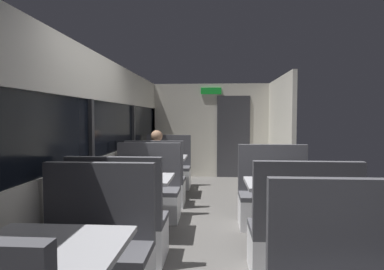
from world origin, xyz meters
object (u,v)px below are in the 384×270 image
(dining_table_mid_window, at_px, (135,185))
(bench_mid_window_facing_entry, at_px, (147,196))
(dining_table_rear_aisle, at_px, (286,191))
(bench_rear_aisle_facing_end, at_px, (302,241))
(bench_far_window_facing_end, at_px, (156,186))
(seated_passenger, at_px, (157,173))
(bench_near_window_facing_entry, at_px, (93,260))
(dining_table_near_window, at_px, (48,260))
(dining_table_far_window, at_px, (162,162))
(coffee_cup_primary, at_px, (135,171))
(bench_far_window_facing_entry, at_px, (168,172))
(bench_mid_window_facing_end, at_px, (119,229))
(bench_rear_aisle_facing_entry, at_px, (274,202))

(dining_table_mid_window, bearing_deg, bench_mid_window_facing_entry, 90.00)
(dining_table_rear_aisle, relative_size, bench_rear_aisle_facing_end, 0.82)
(bench_far_window_facing_end, distance_m, seated_passenger, 0.22)
(bench_near_window_facing_entry, bearing_deg, dining_table_mid_window, 90.00)
(dining_table_near_window, bearing_deg, dining_table_rear_aisle, 47.12)
(bench_mid_window_facing_entry, relative_size, dining_table_far_window, 1.22)
(dining_table_mid_window, xyz_separation_m, coffee_cup_primary, (-0.05, 0.17, 0.15))
(bench_mid_window_facing_entry, relative_size, coffee_cup_primary, 12.22)
(dining_table_mid_window, relative_size, bench_far_window_facing_entry, 0.82)
(dining_table_rear_aisle, distance_m, coffee_cup_primary, 1.88)
(bench_mid_window_facing_end, relative_size, bench_mid_window_facing_entry, 1.00)
(dining_table_far_window, height_order, bench_rear_aisle_facing_end, bench_rear_aisle_facing_end)
(bench_mid_window_facing_entry, relative_size, dining_table_rear_aisle, 1.22)
(bench_mid_window_facing_end, height_order, bench_far_window_facing_entry, same)
(dining_table_near_window, height_order, dining_table_far_window, same)
(dining_table_mid_window, relative_size, dining_table_far_window, 1.00)
(dining_table_far_window, distance_m, bench_far_window_facing_end, 0.77)
(dining_table_near_window, xyz_separation_m, bench_far_window_facing_entry, (0.00, 4.96, -0.31))
(dining_table_mid_window, bearing_deg, seated_passenger, 90.00)
(dining_table_near_window, height_order, bench_far_window_facing_end, bench_far_window_facing_end)
(dining_table_near_window, height_order, bench_rear_aisle_facing_entry, bench_rear_aisle_facing_entry)
(dining_table_far_window, relative_size, bench_rear_aisle_facing_entry, 0.82)
(bench_mid_window_facing_entry, relative_size, bench_far_window_facing_end, 1.00)
(bench_far_window_facing_entry, bearing_deg, bench_mid_window_facing_entry, -90.00)
(bench_far_window_facing_end, bearing_deg, bench_rear_aisle_facing_end, -52.44)
(dining_table_rear_aisle, bearing_deg, seated_passenger, 136.46)
(bench_near_window_facing_entry, relative_size, bench_mid_window_facing_end, 1.00)
(bench_far_window_facing_end, relative_size, bench_rear_aisle_facing_entry, 1.00)
(bench_far_window_facing_end, bearing_deg, dining_table_rear_aisle, -42.29)
(bench_rear_aisle_facing_entry, xyz_separation_m, seated_passenger, (-1.79, 1.00, 0.21))
(dining_table_near_window, distance_m, coffee_cup_primary, 2.31)
(dining_table_mid_window, height_order, bench_mid_window_facing_entry, bench_mid_window_facing_entry)
(dining_table_near_window, xyz_separation_m, bench_rear_aisle_facing_end, (1.79, 1.23, -0.31))
(dining_table_near_window, bearing_deg, bench_near_window_facing_entry, 90.00)
(dining_table_far_window, bearing_deg, bench_rear_aisle_facing_end, -59.40)
(bench_rear_aisle_facing_end, bearing_deg, bench_far_window_facing_end, 127.56)
(dining_table_mid_window, relative_size, bench_mid_window_facing_entry, 0.82)
(dining_table_near_window, relative_size, coffee_cup_primary, 10.00)
(bench_far_window_facing_end, height_order, seated_passenger, seated_passenger)
(dining_table_far_window, xyz_separation_m, coffee_cup_primary, (-0.05, -1.95, 0.15))
(dining_table_near_window, xyz_separation_m, bench_near_window_facing_entry, (0.00, 0.70, -0.31))
(dining_table_rear_aisle, distance_m, bench_rear_aisle_facing_entry, 0.77)
(bench_mid_window_facing_entry, distance_m, dining_table_rear_aisle, 2.03)
(dining_table_mid_window, xyz_separation_m, bench_rear_aisle_facing_entry, (1.79, 0.50, -0.31))
(bench_far_window_facing_entry, bearing_deg, dining_table_mid_window, -90.00)
(bench_near_window_facing_entry, distance_m, dining_table_mid_window, 1.46)
(bench_rear_aisle_facing_end, bearing_deg, bench_far_window_facing_entry, 115.66)
(bench_rear_aisle_facing_end, bearing_deg, dining_table_near_window, -145.54)
(dining_table_mid_window, distance_m, bench_rear_aisle_facing_end, 2.03)
(bench_mid_window_facing_end, distance_m, dining_table_rear_aisle, 1.88)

